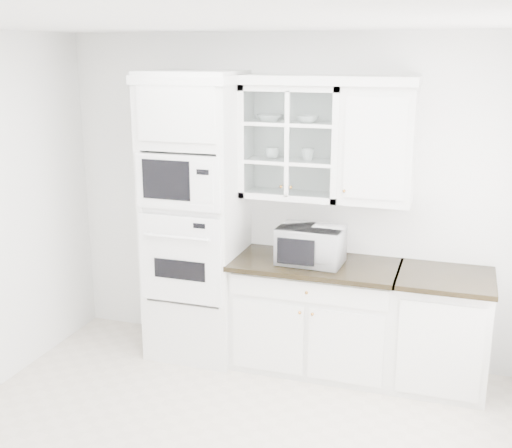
% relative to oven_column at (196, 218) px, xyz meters
% --- Properties ---
extents(room_shell, '(4.00, 3.50, 2.70)m').
position_rel_oven_column_xyz_m(room_shell, '(0.75, -0.99, 0.58)').
color(room_shell, white).
rests_on(room_shell, ground).
extents(oven_column, '(0.76, 0.68, 2.40)m').
position_rel_oven_column_xyz_m(oven_column, '(0.00, 0.00, 0.00)').
color(oven_column, white).
rests_on(oven_column, ground).
extents(base_cabinet_run, '(1.32, 0.67, 0.92)m').
position_rel_oven_column_xyz_m(base_cabinet_run, '(1.03, 0.03, -0.74)').
color(base_cabinet_run, white).
rests_on(base_cabinet_run, ground).
extents(extra_base_cabinet, '(0.72, 0.67, 0.92)m').
position_rel_oven_column_xyz_m(extra_base_cabinet, '(2.03, 0.03, -0.74)').
color(extra_base_cabinet, white).
rests_on(extra_base_cabinet, ground).
extents(upper_cabinet_glass, '(0.80, 0.33, 0.90)m').
position_rel_oven_column_xyz_m(upper_cabinet_glass, '(0.78, 0.17, 0.65)').
color(upper_cabinet_glass, white).
rests_on(upper_cabinet_glass, room_shell).
extents(upper_cabinet_solid, '(0.55, 0.33, 0.90)m').
position_rel_oven_column_xyz_m(upper_cabinet_solid, '(1.46, 0.17, 0.65)').
color(upper_cabinet_solid, white).
rests_on(upper_cabinet_solid, room_shell).
extents(crown_molding, '(2.14, 0.38, 0.07)m').
position_rel_oven_column_xyz_m(crown_molding, '(0.68, 0.14, 1.14)').
color(crown_molding, white).
rests_on(crown_molding, room_shell).
extents(countertop_microwave, '(0.52, 0.44, 0.29)m').
position_rel_oven_column_xyz_m(countertop_microwave, '(0.99, -0.00, -0.13)').
color(countertop_microwave, white).
rests_on(countertop_microwave, base_cabinet_run).
extents(bowl_a, '(0.26, 0.26, 0.05)m').
position_rel_oven_column_xyz_m(bowl_a, '(0.59, 0.15, 0.84)').
color(bowl_a, white).
rests_on(bowl_a, upper_cabinet_glass).
extents(bowl_b, '(0.17, 0.17, 0.05)m').
position_rel_oven_column_xyz_m(bowl_b, '(0.91, 0.15, 0.84)').
color(bowl_b, white).
rests_on(bowl_b, upper_cabinet_glass).
extents(cup_a, '(0.14, 0.14, 0.09)m').
position_rel_oven_column_xyz_m(cup_a, '(0.62, 0.16, 0.56)').
color(cup_a, white).
rests_on(cup_a, upper_cabinet_glass).
extents(cup_b, '(0.13, 0.13, 0.10)m').
position_rel_oven_column_xyz_m(cup_b, '(0.91, 0.15, 0.56)').
color(cup_b, white).
rests_on(cup_b, upper_cabinet_glass).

